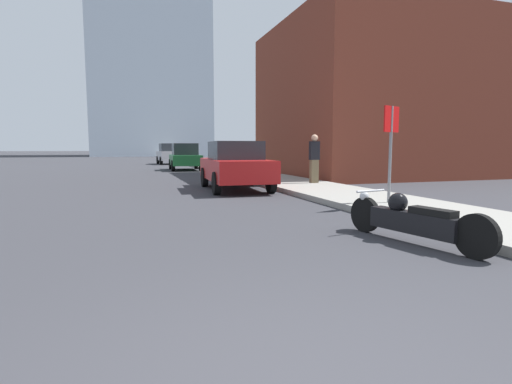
{
  "coord_description": "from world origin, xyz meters",
  "views": [
    {
      "loc": [
        -0.96,
        -1.79,
        1.44
      ],
      "look_at": [
        1.31,
        5.21,
        0.63
      ],
      "focal_mm": 28.0,
      "sensor_mm": 36.0,
      "label": 1
    }
  ],
  "objects_px": {
    "parked_car_silver": "(169,154)",
    "stop_sign": "(391,137)",
    "parked_car_green": "(185,157)",
    "motorcycle": "(411,219)",
    "parked_car_red": "(235,165)",
    "pedestrian": "(314,158)"
  },
  "relations": [
    {
      "from": "stop_sign",
      "to": "motorcycle",
      "type": "bearing_deg",
      "value": -121.09
    },
    {
      "from": "parked_car_red",
      "to": "motorcycle",
      "type": "bearing_deg",
      "value": -83.53
    },
    {
      "from": "parked_car_red",
      "to": "pedestrian",
      "type": "height_order",
      "value": "pedestrian"
    },
    {
      "from": "parked_car_silver",
      "to": "stop_sign",
      "type": "relative_size",
      "value": 1.72
    },
    {
      "from": "parked_car_green",
      "to": "parked_car_red",
      "type": "bearing_deg",
      "value": -88.02
    },
    {
      "from": "parked_car_green",
      "to": "motorcycle",
      "type": "bearing_deg",
      "value": -86.49
    },
    {
      "from": "parked_car_silver",
      "to": "stop_sign",
      "type": "height_order",
      "value": "stop_sign"
    },
    {
      "from": "parked_car_green",
      "to": "pedestrian",
      "type": "relative_size",
      "value": 2.28
    },
    {
      "from": "parked_car_red",
      "to": "stop_sign",
      "type": "bearing_deg",
      "value": -63.15
    },
    {
      "from": "parked_car_silver",
      "to": "stop_sign",
      "type": "distance_m",
      "value": 28.37
    },
    {
      "from": "motorcycle",
      "to": "parked_car_silver",
      "type": "bearing_deg",
      "value": 79.12
    },
    {
      "from": "motorcycle",
      "to": "parked_car_green",
      "type": "relative_size",
      "value": 0.62
    },
    {
      "from": "parked_car_green",
      "to": "pedestrian",
      "type": "bearing_deg",
      "value": -74.68
    },
    {
      "from": "pedestrian",
      "to": "parked_car_red",
      "type": "bearing_deg",
      "value": -178.63
    },
    {
      "from": "stop_sign",
      "to": "parked_car_green",
      "type": "bearing_deg",
      "value": 97.11
    },
    {
      "from": "motorcycle",
      "to": "parked_car_silver",
      "type": "xyz_separation_m",
      "value": [
        -0.49,
        31.32,
        0.54
      ]
    },
    {
      "from": "parked_car_red",
      "to": "parked_car_silver",
      "type": "relative_size",
      "value": 1.15
    },
    {
      "from": "parked_car_red",
      "to": "parked_car_silver",
      "type": "xyz_separation_m",
      "value": [
        0.02,
        22.95,
        0.06
      ]
    },
    {
      "from": "motorcycle",
      "to": "parked_car_red",
      "type": "distance_m",
      "value": 8.4
    },
    {
      "from": "pedestrian",
      "to": "parked_car_green",
      "type": "bearing_deg",
      "value": 102.97
    },
    {
      "from": "parked_car_green",
      "to": "stop_sign",
      "type": "xyz_separation_m",
      "value": [
        2.27,
        -18.24,
        0.83
      ]
    },
    {
      "from": "motorcycle",
      "to": "parked_car_green",
      "type": "distance_m",
      "value": 21.3
    }
  ]
}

